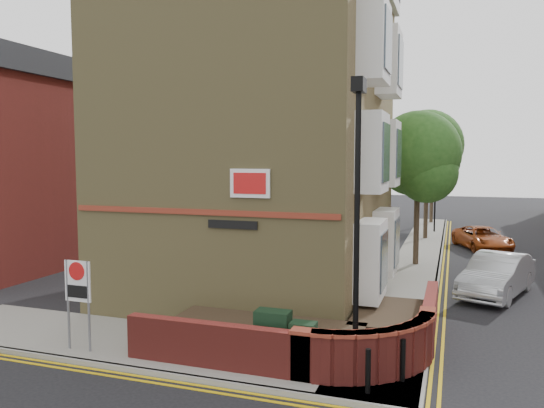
{
  "coord_description": "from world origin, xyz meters",
  "views": [
    {
      "loc": [
        3.51,
        -9.83,
        4.78
      ],
      "look_at": [
        -1.25,
        4.0,
        3.5
      ],
      "focal_mm": 35.0,
      "sensor_mm": 36.0,
      "label": 1
    }
  ],
  "objects_px": {
    "lamppost": "(357,226)",
    "zone_sign": "(78,288)",
    "silver_car_near": "(497,275)",
    "utility_cabinet_large": "(273,336)"
  },
  "relations": [
    {
      "from": "lamppost",
      "to": "zone_sign",
      "type": "xyz_separation_m",
      "value": [
        -6.6,
        -0.7,
        -1.7
      ]
    },
    {
      "from": "lamppost",
      "to": "silver_car_near",
      "type": "height_order",
      "value": "lamppost"
    },
    {
      "from": "zone_sign",
      "to": "utility_cabinet_large",
      "type": "bearing_deg",
      "value": 9.69
    },
    {
      "from": "zone_sign",
      "to": "silver_car_near",
      "type": "xyz_separation_m",
      "value": [
        10.0,
        9.27,
        -0.92
      ]
    },
    {
      "from": "lamppost",
      "to": "silver_car_near",
      "type": "bearing_deg",
      "value": 68.36
    },
    {
      "from": "lamppost",
      "to": "utility_cabinet_large",
      "type": "relative_size",
      "value": 5.25
    },
    {
      "from": "utility_cabinet_large",
      "to": "silver_car_near",
      "type": "bearing_deg",
      "value": 57.96
    },
    {
      "from": "zone_sign",
      "to": "silver_car_near",
      "type": "relative_size",
      "value": 0.5
    },
    {
      "from": "utility_cabinet_large",
      "to": "lamppost",
      "type": "bearing_deg",
      "value": -3.01
    },
    {
      "from": "lamppost",
      "to": "utility_cabinet_large",
      "type": "height_order",
      "value": "lamppost"
    }
  ]
}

